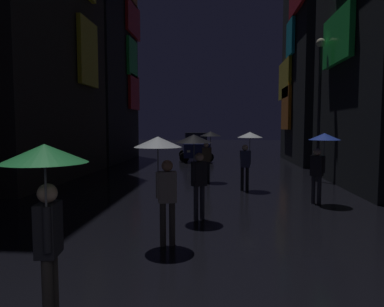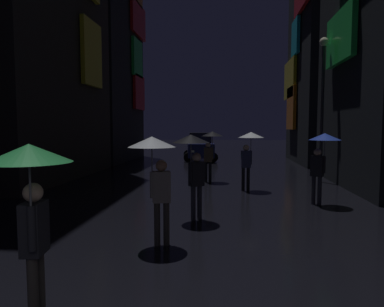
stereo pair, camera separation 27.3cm
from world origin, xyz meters
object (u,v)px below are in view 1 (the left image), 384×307
(pedestrian_foreground_right_blue, at_px, (322,148))
(pedestrian_foreground_left_black, at_px, (209,142))
(pedestrian_midstreet_left_clear, at_px, (248,145))
(pedestrian_far_right_green, at_px, (46,185))
(pedestrian_near_crossing_black, at_px, (196,153))
(streetlamp_right_far, at_px, (319,94))
(pedestrian_midstreet_centre_clear, at_px, (161,160))
(car_distant, at_px, (195,147))

(pedestrian_foreground_right_blue, relative_size, pedestrian_foreground_left_black, 1.00)
(pedestrian_midstreet_left_clear, bearing_deg, pedestrian_far_right_green, -107.96)
(pedestrian_near_crossing_black, bearing_deg, streetlamp_right_far, 54.12)
(pedestrian_near_crossing_black, bearing_deg, pedestrian_midstreet_left_clear, 69.00)
(pedestrian_midstreet_left_clear, relative_size, pedestrian_foreground_left_black, 1.00)
(pedestrian_midstreet_left_clear, xyz_separation_m, pedestrian_foreground_right_blue, (1.98, -2.08, 0.00))
(pedestrian_far_right_green, height_order, streetlamp_right_far, streetlamp_right_far)
(pedestrian_midstreet_centre_clear, height_order, pedestrian_near_crossing_black, same)
(pedestrian_midstreet_centre_clear, xyz_separation_m, car_distant, (-0.59, 17.15, -0.74))
(pedestrian_midstreet_left_clear, distance_m, pedestrian_foreground_right_blue, 2.87)
(pedestrian_far_right_green, relative_size, pedestrian_foreground_right_blue, 1.00)
(pedestrian_foreground_right_blue, xyz_separation_m, car_distant, (-4.69, 13.20, -0.74))
(pedestrian_foreground_left_black, height_order, pedestrian_near_crossing_black, same)
(pedestrian_midstreet_left_clear, distance_m, pedestrian_near_crossing_black, 4.47)
(pedestrian_midstreet_left_clear, relative_size, pedestrian_near_crossing_black, 1.00)
(pedestrian_foreground_right_blue, xyz_separation_m, streetlamp_right_far, (1.10, 4.38, 2.00))
(pedestrian_midstreet_left_clear, relative_size, pedestrian_foreground_right_blue, 1.00)
(pedestrian_near_crossing_black, bearing_deg, pedestrian_far_right_green, -105.18)
(pedestrian_midstreet_centre_clear, bearing_deg, pedestrian_foreground_right_blue, 43.92)
(pedestrian_far_right_green, xyz_separation_m, streetlamp_right_far, (5.96, 11.19, 2.00))
(pedestrian_foreground_right_blue, distance_m, pedestrian_near_crossing_black, 4.15)
(pedestrian_midstreet_left_clear, distance_m, pedestrian_foreground_left_black, 2.32)
(pedestrian_far_right_green, relative_size, streetlamp_right_far, 0.36)
(pedestrian_near_crossing_black, bearing_deg, pedestrian_foreground_right_blue, 30.27)
(pedestrian_midstreet_centre_clear, bearing_deg, pedestrian_near_crossing_black, 74.29)
(pedestrian_midstreet_left_clear, bearing_deg, car_distant, 103.71)
(pedestrian_far_right_green, xyz_separation_m, pedestrian_foreground_left_black, (1.42, 10.68, 0.00))
(car_distant, bearing_deg, streetlamp_right_far, -56.68)
(streetlamp_right_far, bearing_deg, pedestrian_foreground_left_black, -173.57)
(pedestrian_midstreet_left_clear, xyz_separation_m, pedestrian_far_right_green, (-2.88, -8.89, 0.00))
(streetlamp_right_far, bearing_deg, pedestrian_midstreet_left_clear, -143.21)
(pedestrian_far_right_green, bearing_deg, pedestrian_near_crossing_black, 74.82)
(pedestrian_midstreet_left_clear, bearing_deg, pedestrian_midstreet_centre_clear, -109.40)
(pedestrian_foreground_left_black, bearing_deg, streetlamp_right_far, 6.43)
(pedestrian_foreground_right_blue, distance_m, pedestrian_midstreet_centre_clear, 5.70)
(pedestrian_far_right_green, relative_size, pedestrian_midstreet_centre_clear, 1.00)
(pedestrian_midstreet_centre_clear, distance_m, car_distant, 17.18)
(pedestrian_foreground_right_blue, distance_m, pedestrian_foreground_left_black, 5.18)
(pedestrian_far_right_green, xyz_separation_m, pedestrian_near_crossing_black, (1.28, 4.72, 0.00))
(pedestrian_midstreet_centre_clear, relative_size, car_distant, 0.49)
(pedestrian_midstreet_left_clear, xyz_separation_m, streetlamp_right_far, (3.08, 2.30, 2.00))
(pedestrian_near_crossing_black, height_order, car_distant, pedestrian_near_crossing_black)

